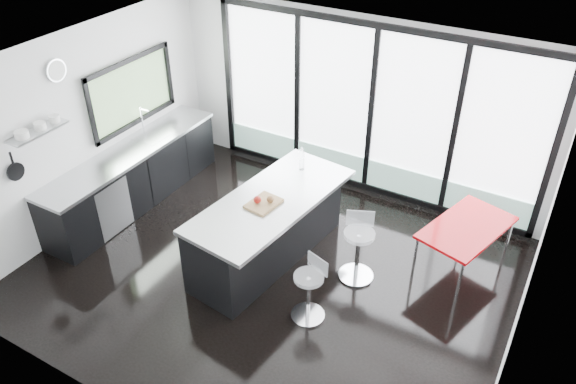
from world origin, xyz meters
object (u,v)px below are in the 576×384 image
Objects in this scene: bar_stool_near at (308,296)px; red_table at (463,248)px; island at (267,227)px; bar_stool_far at (358,255)px.

red_table is at bearing 71.01° from bar_stool_near.
island is 2.58m from red_table.
bar_stool_far is 1.41m from red_table.
island is 3.48× the size of bar_stool_far.
bar_stool_far is at bearing -143.50° from red_table.
red_table is at bearing 13.21° from bar_stool_far.
bar_stool_near is at bearing -35.60° from island.
island is 3.88× the size of bar_stool_near.
red_table is (1.13, 0.84, -0.02)m from bar_stool_far.
bar_stool_near is (1.00, -0.72, -0.18)m from island.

